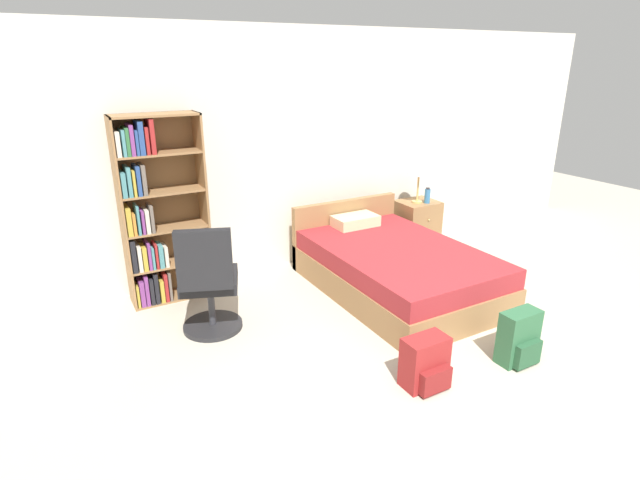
% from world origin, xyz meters
% --- Properties ---
extents(ground_plane, '(14.00, 14.00, 0.00)m').
position_xyz_m(ground_plane, '(0.00, 0.00, 0.00)').
color(ground_plane, '#BCB29E').
extents(wall_back, '(9.00, 0.06, 2.60)m').
position_xyz_m(wall_back, '(0.00, 3.23, 1.30)').
color(wall_back, silver).
rests_on(wall_back, ground_plane).
extents(bookshelf, '(0.79, 0.31, 1.81)m').
position_xyz_m(bookshelf, '(-1.63, 2.97, 0.88)').
color(bookshelf, olive).
rests_on(bookshelf, ground_plane).
extents(bed, '(1.35, 2.07, 0.73)m').
position_xyz_m(bed, '(0.51, 2.03, 0.25)').
color(bed, olive).
rests_on(bed, ground_plane).
extents(office_chair, '(0.63, 0.69, 1.02)m').
position_xyz_m(office_chair, '(-1.41, 2.08, 0.47)').
color(office_chair, '#232326').
rests_on(office_chair, ground_plane).
extents(nightstand, '(0.48, 0.44, 0.60)m').
position_xyz_m(nightstand, '(1.52, 2.89, 0.30)').
color(nightstand, olive).
rests_on(nightstand, ground_plane).
extents(table_lamp, '(0.26, 0.26, 0.50)m').
position_xyz_m(table_lamp, '(1.48, 2.86, 1.00)').
color(table_lamp, tan).
rests_on(table_lamp, nightstand).
extents(water_bottle, '(0.07, 0.07, 0.19)m').
position_xyz_m(water_bottle, '(1.57, 2.78, 0.69)').
color(water_bottle, teal).
rests_on(water_bottle, nightstand).
extents(backpack_green, '(0.32, 0.22, 0.44)m').
position_xyz_m(backpack_green, '(0.56, 0.47, 0.21)').
color(backpack_green, '#2D603D').
rests_on(backpack_green, ground_plane).
extents(backpack_red, '(0.33, 0.26, 0.39)m').
position_xyz_m(backpack_red, '(-0.28, 0.60, 0.18)').
color(backpack_red, maroon).
rests_on(backpack_red, ground_plane).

